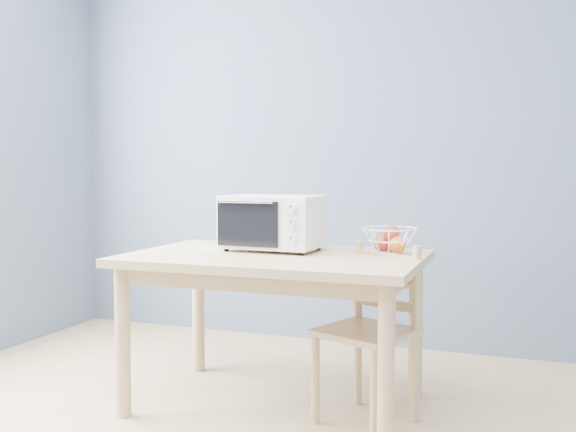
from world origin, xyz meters
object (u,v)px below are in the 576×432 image
(dining_table, at_px, (275,275))
(fruit_basket, at_px, (390,239))
(dining_chair, at_px, (371,334))
(toaster_oven, at_px, (269,221))

(dining_table, relative_size, fruit_basket, 4.47)
(dining_chair, bearing_deg, fruit_basket, 102.98)
(toaster_oven, bearing_deg, dining_chair, -12.05)
(dining_table, height_order, dining_chair, dining_chair)
(fruit_basket, height_order, dining_chair, fruit_basket)
(dining_table, distance_m, toaster_oven, 0.29)
(toaster_oven, bearing_deg, dining_table, -55.01)
(fruit_basket, bearing_deg, dining_table, -156.71)
(fruit_basket, bearing_deg, toaster_oven, -171.02)
(fruit_basket, bearing_deg, dining_chair, -99.41)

